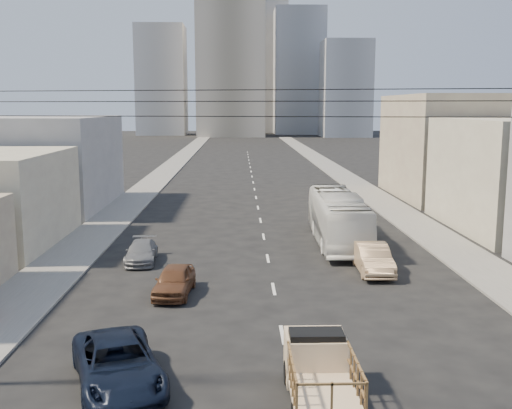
{
  "coord_description": "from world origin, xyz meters",
  "views": [
    {
      "loc": [
        -1.68,
        -14.33,
        8.86
      ],
      "look_at": [
        -0.74,
        18.38,
        3.5
      ],
      "focal_mm": 42.0,
      "sensor_mm": 36.0,
      "label": 1
    }
  ],
  "objects_px": {
    "flatbed_pickup": "(320,367)",
    "sedan_tan": "(373,258)",
    "navy_pickup": "(118,364)",
    "sedan_brown": "(174,280)",
    "sedan_grey": "(141,252)",
    "city_bus": "(338,218)"
  },
  "relations": [
    {
      "from": "navy_pickup",
      "to": "sedan_tan",
      "type": "height_order",
      "value": "sedan_tan"
    },
    {
      "from": "city_bus",
      "to": "sedan_tan",
      "type": "bearing_deg",
      "value": -82.38
    },
    {
      "from": "sedan_grey",
      "to": "sedan_tan",
      "type": "bearing_deg",
      "value": -14.39
    },
    {
      "from": "city_bus",
      "to": "sedan_grey",
      "type": "distance_m",
      "value": 12.97
    },
    {
      "from": "flatbed_pickup",
      "to": "sedan_brown",
      "type": "bearing_deg",
      "value": 117.34
    },
    {
      "from": "sedan_brown",
      "to": "city_bus",
      "type": "bearing_deg",
      "value": 53.06
    },
    {
      "from": "flatbed_pickup",
      "to": "sedan_brown",
      "type": "xyz_separation_m",
      "value": [
        -5.51,
        10.65,
        -0.4
      ]
    },
    {
      "from": "flatbed_pickup",
      "to": "navy_pickup",
      "type": "height_order",
      "value": "flatbed_pickup"
    },
    {
      "from": "sedan_brown",
      "to": "sedan_grey",
      "type": "relative_size",
      "value": 0.99
    },
    {
      "from": "city_bus",
      "to": "sedan_brown",
      "type": "bearing_deg",
      "value": -130.01
    },
    {
      "from": "flatbed_pickup",
      "to": "sedan_brown",
      "type": "distance_m",
      "value": 12.0
    },
    {
      "from": "sedan_tan",
      "to": "sedan_grey",
      "type": "xyz_separation_m",
      "value": [
        -12.83,
        2.57,
        -0.18
      ]
    },
    {
      "from": "navy_pickup",
      "to": "flatbed_pickup",
      "type": "bearing_deg",
      "value": -29.65
    },
    {
      "from": "navy_pickup",
      "to": "city_bus",
      "type": "xyz_separation_m",
      "value": [
        10.34,
        20.2,
        0.91
      ]
    },
    {
      "from": "flatbed_pickup",
      "to": "sedan_tan",
      "type": "xyz_separation_m",
      "value": [
        4.78,
        14.22,
        -0.32
      ]
    },
    {
      "from": "sedan_brown",
      "to": "sedan_grey",
      "type": "height_order",
      "value": "sedan_brown"
    },
    {
      "from": "sedan_brown",
      "to": "sedan_tan",
      "type": "relative_size",
      "value": 0.86
    },
    {
      "from": "flatbed_pickup",
      "to": "sedan_brown",
      "type": "height_order",
      "value": "flatbed_pickup"
    },
    {
      "from": "navy_pickup",
      "to": "sedan_tan",
      "type": "bearing_deg",
      "value": 30.45
    },
    {
      "from": "flatbed_pickup",
      "to": "navy_pickup",
      "type": "distance_m",
      "value": 6.41
    },
    {
      "from": "sedan_brown",
      "to": "sedan_tan",
      "type": "xyz_separation_m",
      "value": [
        10.29,
        3.57,
        0.08
      ]
    },
    {
      "from": "city_bus",
      "to": "sedan_grey",
      "type": "height_order",
      "value": "city_bus"
    }
  ]
}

